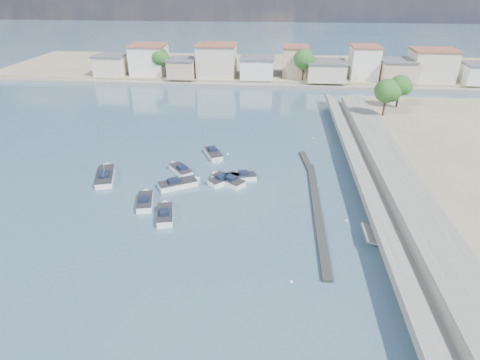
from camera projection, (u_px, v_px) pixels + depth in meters
The scene contains 17 objects.
ground at pixel (268, 127), 76.20m from camera, with size 400.00×400.00×0.00m, color #304F61.
seawall_walkway at pixel (408, 197), 50.28m from camera, with size 5.00×90.00×1.80m, color slate.
breakwater at pixel (315, 199), 51.29m from camera, with size 2.00×31.02×0.35m.
far_shore_land at pixel (273, 68), 122.05m from camera, with size 160.00×40.00×1.40m, color gray.
far_shore_quay at pixel (271, 86), 103.54m from camera, with size 160.00×2.50×0.80m, color slate.
far_town at pixel (313, 64), 105.86m from camera, with size 113.01×12.80×8.35m.
shore_trees at pixel (306, 66), 97.65m from camera, with size 74.56×38.32×7.92m.
motorboat_a at pixel (165, 214), 47.61m from camera, with size 2.82×5.14×1.48m.
motorboat_b at pixel (226, 180), 55.68m from camera, with size 4.52×4.46×1.48m.
motorboat_c at pixel (227, 180), 55.51m from camera, with size 5.12×4.52×1.48m.
motorboat_d at pixel (239, 178), 56.23m from camera, with size 4.92×2.92×1.48m.
motorboat_e at pixel (145, 201), 50.36m from camera, with size 2.80×5.11×1.48m.
motorboat_f at pixel (180, 170), 58.56m from camera, with size 4.22×4.59×1.48m.
motorboat_g at pixel (214, 155), 63.52m from camera, with size 3.73×5.26×1.48m.
motorboat_h at pixel (180, 184), 54.53m from camera, with size 5.49×4.32×1.48m.
sailboat at pixel (105, 175), 56.82m from camera, with size 4.07×7.19×9.00m.
mooring_buoys at pixel (307, 192), 53.10m from camera, with size 19.32×38.34×0.32m.
Camera 1 is at (1.52, -32.66, 25.53)m, focal length 30.00 mm.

